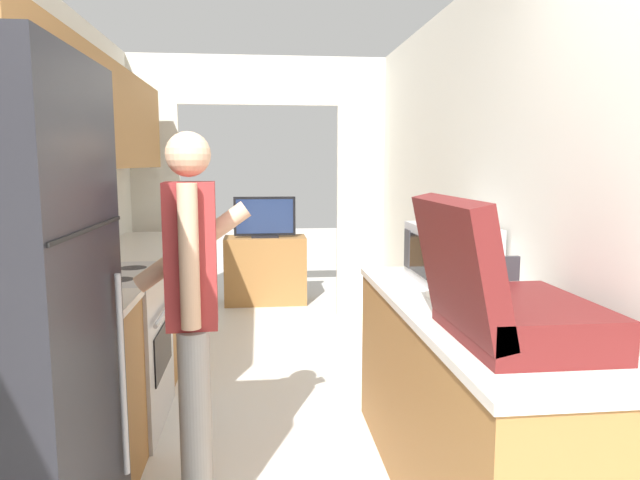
{
  "coord_description": "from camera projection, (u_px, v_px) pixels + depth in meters",
  "views": [
    {
      "loc": [
        -0.01,
        -1.17,
        1.51
      ],
      "look_at": [
        0.33,
        1.98,
        1.08
      ],
      "focal_mm": 32.0,
      "sensor_mm": 36.0,
      "label": 1
    }
  ],
  "objects": [
    {
      "name": "wall_left",
      "position": [
        36.0,
        171.0,
        2.94
      ],
      "size": [
        0.38,
        6.69,
        2.5
      ],
      "color": "silver",
      "rests_on": "ground_plane"
    },
    {
      "name": "wall_right",
      "position": [
        508.0,
        215.0,
        2.84
      ],
      "size": [
        0.06,
        6.69,
        2.5
      ],
      "color": "silver",
      "rests_on": "ground_plane"
    },
    {
      "name": "wall_far_with_doorway",
      "position": [
        260.0,
        172.0,
        5.42
      ],
      "size": [
        2.79,
        0.06,
        2.5
      ],
      "color": "silver",
      "rests_on": "ground_plane"
    },
    {
      "name": "counter_left",
      "position": [
        128.0,
        322.0,
        3.82
      ],
      "size": [
        0.62,
        3.13,
        0.89
      ],
      "color": "#9E6B38",
      "rests_on": "ground_plane"
    },
    {
      "name": "counter_right",
      "position": [
        468.0,
        405.0,
        2.52
      ],
      "size": [
        0.62,
        1.95,
        0.89
      ],
      "color": "#9E6B38",
      "rests_on": "ground_plane"
    },
    {
      "name": "range_oven",
      "position": [
        107.0,
        350.0,
        3.25
      ],
      "size": [
        0.66,
        0.79,
        1.03
      ],
      "color": "#B7B7BC",
      "rests_on": "ground_plane"
    },
    {
      "name": "person",
      "position": [
        193.0,
        312.0,
        2.43
      ],
      "size": [
        0.53,
        0.39,
        1.64
      ],
      "rotation": [
        0.0,
        0.0,
        1.63
      ],
      "color": "#9E9E9E",
      "rests_on": "ground_plane"
    },
    {
      "name": "suitcase",
      "position": [
        499.0,
        300.0,
        1.97
      ],
      "size": [
        0.55,
        0.64,
        0.5
      ],
      "color": "#5B1919",
      "rests_on": "counter_right"
    },
    {
      "name": "microwave",
      "position": [
        450.0,
        253.0,
        3.01
      ],
      "size": [
        0.38,
        0.52,
        0.29
      ],
      "color": "#B7B7BC",
      "rests_on": "counter_right"
    },
    {
      "name": "book_stack",
      "position": [
        459.0,
        298.0,
        2.52
      ],
      "size": [
        0.23,
        0.31,
        0.05
      ],
      "color": "white",
      "rests_on": "counter_right"
    },
    {
      "name": "tv_cabinet",
      "position": [
        265.0,
        270.0,
        6.17
      ],
      "size": [
        0.87,
        0.42,
        0.72
      ],
      "color": "#9E6B38",
      "rests_on": "ground_plane"
    },
    {
      "name": "television",
      "position": [
        265.0,
        217.0,
        6.06
      ],
      "size": [
        0.65,
        0.16,
        0.43
      ],
      "color": "black",
      "rests_on": "tv_cabinet"
    }
  ]
}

